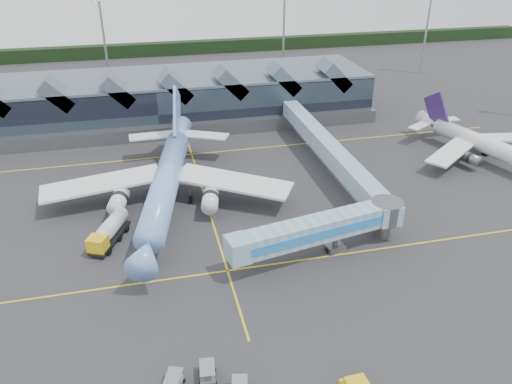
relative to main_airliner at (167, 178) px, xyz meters
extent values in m
plane|color=#2D2D30|center=(5.45, -10.78, -4.08)|extent=(260.00, 260.00, 0.00)
cube|color=yellow|center=(5.45, -18.78, -4.08)|extent=(120.00, 0.25, 0.01)
cube|color=yellow|center=(5.45, 17.22, -4.08)|extent=(120.00, 0.25, 0.01)
cube|color=yellow|center=(5.45, -0.78, -4.08)|extent=(0.25, 60.00, 0.01)
cube|color=black|center=(5.45, 99.22, -2.08)|extent=(260.00, 4.00, 4.00)
cube|color=black|center=(0.45, 37.22, 0.42)|extent=(90.00, 20.00, 9.00)
cube|color=#515F6C|center=(0.45, 37.22, 5.12)|extent=(90.00, 20.00, 0.60)
cube|color=#5A5E62|center=(0.45, 26.22, -2.78)|extent=(90.00, 2.50, 2.60)
cube|color=#515F6C|center=(-17.55, 30.22, 5.22)|extent=(6.43, 6.00, 6.43)
cube|color=#515F6C|center=(-6.55, 30.22, 5.22)|extent=(6.43, 6.00, 6.43)
cube|color=#515F6C|center=(4.45, 30.22, 5.22)|extent=(6.43, 6.00, 6.43)
cube|color=#515F6C|center=(15.45, 30.22, 5.22)|extent=(6.43, 6.00, 6.43)
cube|color=#515F6C|center=(26.45, 30.22, 5.22)|extent=(6.43, 6.00, 6.43)
cube|color=#515F6C|center=(37.45, 30.22, 5.22)|extent=(6.43, 6.00, 6.43)
cylinder|color=gray|center=(-9.55, 61.22, 6.92)|extent=(0.56, 0.56, 22.00)
cylinder|color=gray|center=(35.45, 61.22, 6.92)|extent=(0.56, 0.56, 22.00)
cylinder|color=gray|center=(75.45, 59.22, 6.92)|extent=(0.56, 0.56, 22.00)
cylinder|color=#6B92D9|center=(-0.29, -1.38, 0.02)|extent=(9.99, 30.94, 3.80)
cone|color=#6B92D9|center=(-3.96, -19.05, 0.02)|extent=(4.80, 5.94, 3.80)
cube|color=black|center=(-4.09, -19.69, 0.81)|extent=(1.48, 0.62, 0.48)
cone|color=#6B92D9|center=(3.56, 17.15, 0.30)|extent=(5.15, 7.67, 3.80)
cube|color=silver|center=(-9.55, 1.85, -0.65)|extent=(17.80, 7.57, 1.25)
cube|color=silver|center=(9.49, -2.10, -0.65)|extent=(17.84, 13.54, 1.25)
cylinder|color=silver|center=(-7.08, -2.21, -1.60)|extent=(3.38, 5.65, 2.36)
cylinder|color=silver|center=(5.61, -4.85, -1.60)|extent=(3.38, 5.65, 2.36)
cube|color=#6B92D9|center=(3.21, 15.43, 4.27)|extent=(2.42, 9.62, 10.48)
cube|color=silver|center=(-1.29, 16.81, 0.30)|extent=(8.04, 3.39, 0.25)
cube|color=silver|center=(7.88, 14.90, 0.30)|extent=(8.47, 6.22, 0.25)
cylinder|color=#5A5E62|center=(-3.24, -15.60, -2.98)|extent=(0.28, 0.28, 2.20)
cylinder|color=#5A5E62|center=(-3.18, 0.57, -2.98)|extent=(0.28, 0.28, 2.20)
cylinder|color=#5A5E62|center=(3.15, -0.74, -2.98)|extent=(0.28, 0.28, 2.20)
cylinder|color=black|center=(-3.24, -15.60, -3.69)|extent=(0.73, 1.47, 1.41)
cylinder|color=silver|center=(55.16, 2.73, -0.94)|extent=(8.40, 20.43, 2.92)
cone|color=silver|center=(51.73, 14.79, -0.72)|extent=(4.08, 5.29, 2.92)
cube|color=silver|center=(48.34, 1.76, -1.45)|extent=(12.18, 9.91, 0.97)
cube|color=silver|center=(61.47, 5.50, -1.45)|extent=(12.26, 4.23, 0.97)
cylinder|color=#5A5E62|center=(51.19, 0.09, -2.18)|extent=(2.70, 3.86, 1.81)
cylinder|color=#5A5E62|center=(59.94, 2.58, -2.18)|extent=(2.70, 3.86, 1.81)
cube|color=#301B52|center=(52.05, 13.67, 1.98)|extent=(2.22, 6.42, 7.11)
cube|color=silver|center=(48.81, 13.05, -0.72)|extent=(5.84, 4.54, 0.24)
cube|color=silver|center=(55.13, 14.85, -0.72)|extent=(5.62, 2.22, 0.24)
cylinder|color=#5A5E62|center=(52.54, 2.90, -3.24)|extent=(0.27, 0.27, 1.69)
cylinder|color=#5A5E62|center=(57.31, 4.25, -3.24)|extent=(0.27, 0.27, 1.69)
cube|color=#769FC6|center=(16.80, -18.30, -0.07)|extent=(19.29, 6.46, 2.77)
cube|color=#2A7FD4|center=(17.08, -19.75, -0.07)|extent=(18.76, 3.76, 1.15)
cube|color=#769FC6|center=(6.49, -20.30, -0.07)|extent=(3.02, 3.47, 2.86)
cylinder|color=#5A5E62|center=(19.61, -17.75, -2.08)|extent=(0.67, 0.67, 4.02)
cube|color=#5A5E62|center=(19.61, -17.75, -3.66)|extent=(2.61, 2.31, 0.86)
cylinder|color=black|center=(18.67, -17.94, -3.75)|extent=(0.54, 0.92, 0.86)
cylinder|color=black|center=(20.55, -17.57, -3.75)|extent=(0.54, 0.92, 0.86)
cylinder|color=#5A5E62|center=(27.11, -16.30, -0.07)|extent=(4.20, 4.20, 2.86)
cylinder|color=#5A5E62|center=(27.11, -16.30, -2.08)|extent=(1.72, 1.72, 4.02)
cube|color=black|center=(-8.46, -9.00, -3.39)|extent=(5.40, 8.49, 0.46)
cube|color=yellow|center=(-9.73, -11.87, -2.42)|extent=(2.85, 2.76, 2.03)
cube|color=black|center=(-10.03, -12.54, -1.96)|extent=(1.91, 0.95, 0.92)
cylinder|color=silver|center=(-8.01, -7.99, -2.15)|extent=(4.12, 5.76, 2.12)
sphere|color=silver|center=(-6.92, -5.54, -2.15)|extent=(2.03, 2.03, 2.03)
sphere|color=silver|center=(-9.10, -10.43, -2.15)|extent=(2.03, 2.03, 2.03)
cylinder|color=black|center=(-10.64, -11.06, -3.62)|extent=(0.67, 0.98, 0.92)
cylinder|color=black|center=(-8.53, -12.00, -3.62)|extent=(0.67, 0.98, 0.92)
cylinder|color=black|center=(-9.32, -8.11, -3.62)|extent=(0.67, 0.98, 0.92)
cylinder|color=black|center=(-7.21, -9.05, -3.62)|extent=(0.67, 0.98, 0.92)
cylinder|color=black|center=(-8.39, -6.00, -3.62)|extent=(0.67, 0.98, 0.92)
cylinder|color=black|center=(-6.28, -6.94, -3.62)|extent=(0.67, 0.98, 0.92)
cube|color=gray|center=(0.71, -34.43, -3.54)|extent=(1.60, 2.30, 0.15)
cube|color=gray|center=(0.71, -34.43, -2.61)|extent=(1.60, 2.30, 0.08)
cylinder|color=black|center=(1.52, -33.73, -3.91)|extent=(0.16, 0.37, 0.36)
cube|color=gray|center=(3.20, -36.97, -2.61)|extent=(1.79, 2.41, 0.08)
cube|color=gray|center=(-2.39, -34.79, -3.54)|extent=(2.05, 2.52, 0.15)
cube|color=gray|center=(-2.39, -34.79, -2.61)|extent=(2.05, 2.52, 0.08)
cylinder|color=black|center=(-1.42, -34.31, -3.91)|extent=(0.23, 0.37, 0.36)
camera|label=1|loc=(-2.49, -67.03, 32.71)|focal=35.00mm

